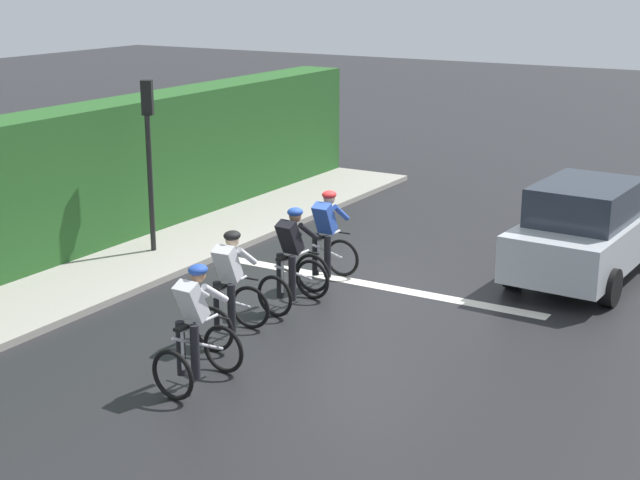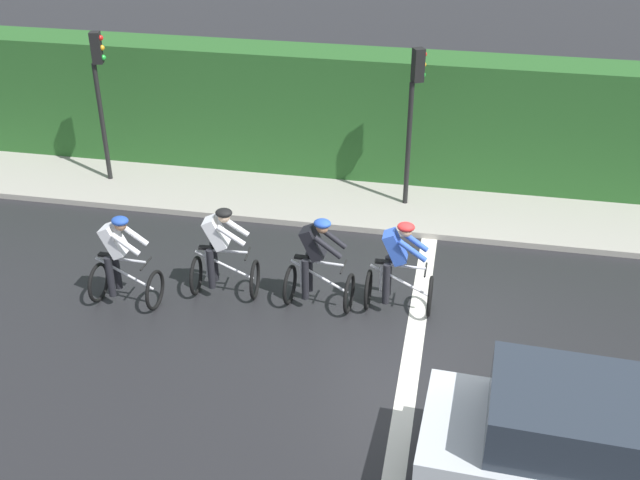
# 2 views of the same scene
# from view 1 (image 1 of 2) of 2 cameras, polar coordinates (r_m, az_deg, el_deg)

# --- Properties ---
(ground_plane) EXTENTS (80.00, 80.00, 0.00)m
(ground_plane) POSITION_cam_1_polar(r_m,az_deg,el_deg) (16.58, 1.91, -2.60)
(ground_plane) COLOR black
(sidewalk_kerb) EXTENTS (2.80, 20.25, 0.12)m
(sidewalk_kerb) POSITION_cam_1_polar(r_m,az_deg,el_deg) (17.46, -13.59, -1.89)
(sidewalk_kerb) COLOR #9E998E
(sidewalk_kerb) RESTS_ON ground
(stone_wall_low) EXTENTS (0.44, 20.25, 0.46)m
(stone_wall_low) POSITION_cam_1_polar(r_m,az_deg,el_deg) (18.03, -15.68, -0.90)
(stone_wall_low) COLOR gray
(stone_wall_low) RESTS_ON ground
(hedge_wall) EXTENTS (1.10, 20.25, 2.79)m
(hedge_wall) POSITION_cam_1_polar(r_m,az_deg,el_deg) (17.95, -16.62, 2.80)
(hedge_wall) COLOR #265623
(hedge_wall) RESTS_ON ground
(road_marking_stop_line) EXTENTS (7.00, 0.30, 0.01)m
(road_marking_stop_line) POSITION_cam_1_polar(r_m,az_deg,el_deg) (16.65, 2.06, -2.51)
(road_marking_stop_line) COLOR silver
(road_marking_stop_line) RESTS_ON ground
(cyclist_lead) EXTENTS (0.72, 1.11, 1.66)m
(cyclist_lead) POSITION_cam_1_polar(r_m,az_deg,el_deg) (12.38, -7.51, -5.40)
(cyclist_lead) COLOR black
(cyclist_lead) RESTS_ON ground
(cyclist_second) EXTENTS (0.75, 1.13, 1.66)m
(cyclist_second) POSITION_cam_1_polar(r_m,az_deg,el_deg) (13.85, -5.44, -2.98)
(cyclist_second) COLOR black
(cyclist_second) RESTS_ON ground
(cyclist_mid) EXTENTS (0.75, 1.12, 1.66)m
(cyclist_mid) POSITION_cam_1_polar(r_m,az_deg,el_deg) (15.12, -1.69, -1.28)
(cyclist_mid) COLOR black
(cyclist_mid) RESTS_ON ground
(cyclist_fourth) EXTENTS (0.68, 1.08, 1.66)m
(cyclist_fourth) POSITION_cam_1_polar(r_m,az_deg,el_deg) (16.26, 0.39, -0.03)
(cyclist_fourth) COLOR black
(cyclist_fourth) RESTS_ON ground
(car_silver) EXTENTS (2.04, 4.18, 1.76)m
(car_silver) POSITION_cam_1_polar(r_m,az_deg,el_deg) (17.25, 15.79, 0.56)
(car_silver) COLOR #B7BCC1
(car_silver) RESTS_ON ground
(traffic_light_near_crossing) EXTENTS (0.27, 0.29, 3.34)m
(traffic_light_near_crossing) POSITION_cam_1_polar(r_m,az_deg,el_deg) (17.94, -10.28, 5.91)
(traffic_light_near_crossing) COLOR black
(traffic_light_near_crossing) RESTS_ON ground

